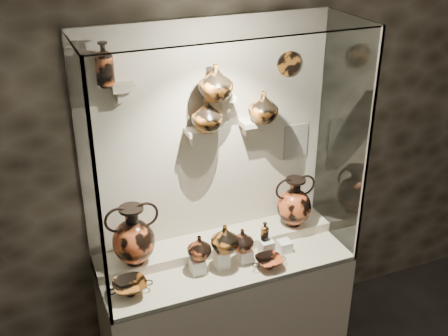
{
  "coord_description": "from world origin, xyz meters",
  "views": [
    {
      "loc": [
        -1.2,
        -0.7,
        3.08
      ],
      "look_at": [
        0.03,
        2.28,
        1.48
      ],
      "focal_mm": 45.0,
      "sensor_mm": 36.0,
      "label": 1
    }
  ],
  "objects_px": {
    "lekythos_small": "(265,230)",
    "ovoid_vase_a": "(207,115)",
    "lekythos_tall": "(104,62)",
    "jug_c": "(242,240)",
    "kylix_right": "(269,261)",
    "jug_b": "(225,238)",
    "ovoid_vase_b": "(216,82)",
    "jug_a": "(199,247)",
    "kylix_left": "(130,287)",
    "amphora_right": "(294,202)",
    "ovoid_vase_c": "(263,107)",
    "amphora_left": "(133,235)"
  },
  "relations": [
    {
      "from": "kylix_right",
      "to": "ovoid_vase_b",
      "type": "distance_m",
      "value": 1.23
    },
    {
      "from": "jug_a",
      "to": "kylix_left",
      "type": "xyz_separation_m",
      "value": [
        -0.48,
        -0.06,
        -0.13
      ]
    },
    {
      "from": "ovoid_vase_a",
      "to": "ovoid_vase_c",
      "type": "relative_size",
      "value": 1.01
    },
    {
      "from": "jug_b",
      "to": "ovoid_vase_b",
      "type": "height_order",
      "value": "ovoid_vase_b"
    },
    {
      "from": "amphora_right",
      "to": "jug_b",
      "type": "distance_m",
      "value": 0.66
    },
    {
      "from": "amphora_right",
      "to": "ovoid_vase_c",
      "type": "xyz_separation_m",
      "value": [
        -0.25,
        0.05,
        0.73
      ]
    },
    {
      "from": "lekythos_small",
      "to": "amphora_right",
      "type": "bearing_deg",
      "value": 35.97
    },
    {
      "from": "amphora_right",
      "to": "kylix_left",
      "type": "xyz_separation_m",
      "value": [
        -1.27,
        -0.24,
        -0.2
      ]
    },
    {
      "from": "amphora_left",
      "to": "ovoid_vase_a",
      "type": "relative_size",
      "value": 1.98
    },
    {
      "from": "lekythos_tall",
      "to": "ovoid_vase_a",
      "type": "relative_size",
      "value": 1.37
    },
    {
      "from": "ovoid_vase_c",
      "to": "jug_a",
      "type": "bearing_deg",
      "value": -145.66
    },
    {
      "from": "lekythos_tall",
      "to": "jug_c",
      "type": "bearing_deg",
      "value": 1.49
    },
    {
      "from": "jug_c",
      "to": "kylix_left",
      "type": "height_order",
      "value": "jug_c"
    },
    {
      "from": "lekythos_tall",
      "to": "lekythos_small",
      "type": "bearing_deg",
      "value": 5.88
    },
    {
      "from": "amphora_right",
      "to": "ovoid_vase_a",
      "type": "distance_m",
      "value": 0.98
    },
    {
      "from": "jug_b",
      "to": "ovoid_vase_b",
      "type": "relative_size",
      "value": 0.86
    },
    {
      "from": "lekythos_small",
      "to": "ovoid_vase_a",
      "type": "height_order",
      "value": "ovoid_vase_a"
    },
    {
      "from": "lekythos_small",
      "to": "ovoid_vase_a",
      "type": "bearing_deg",
      "value": 151.83
    },
    {
      "from": "jug_a",
      "to": "kylix_left",
      "type": "relative_size",
      "value": 0.61
    },
    {
      "from": "amphora_right",
      "to": "jug_b",
      "type": "xyz_separation_m",
      "value": [
        -0.62,
        -0.21,
        -0.03
      ]
    },
    {
      "from": "kylix_right",
      "to": "jug_c",
      "type": "bearing_deg",
      "value": 138.41
    },
    {
      "from": "lekythos_tall",
      "to": "ovoid_vase_c",
      "type": "xyz_separation_m",
      "value": [
        0.99,
        -0.04,
        -0.39
      ]
    },
    {
      "from": "kylix_left",
      "to": "ovoid_vase_b",
      "type": "height_order",
      "value": "ovoid_vase_b"
    },
    {
      "from": "amphora_right",
      "to": "jug_b",
      "type": "bearing_deg",
      "value": -175.43
    },
    {
      "from": "kylix_left",
      "to": "ovoid_vase_c",
      "type": "relative_size",
      "value": 1.33
    },
    {
      "from": "jug_a",
      "to": "jug_c",
      "type": "height_order",
      "value": "jug_a"
    },
    {
      "from": "jug_b",
      "to": "lekythos_small",
      "type": "height_order",
      "value": "jug_b"
    },
    {
      "from": "amphora_right",
      "to": "kylix_right",
      "type": "height_order",
      "value": "amphora_right"
    },
    {
      "from": "jug_a",
      "to": "lekythos_tall",
      "type": "relative_size",
      "value": 0.58
    },
    {
      "from": "kylix_right",
      "to": "lekythos_small",
      "type": "bearing_deg",
      "value": 78.9
    },
    {
      "from": "ovoid_vase_c",
      "to": "amphora_right",
      "type": "bearing_deg",
      "value": 0.31
    },
    {
      "from": "jug_b",
      "to": "lekythos_tall",
      "type": "relative_size",
      "value": 0.68
    },
    {
      "from": "amphora_left",
      "to": "kylix_left",
      "type": "height_order",
      "value": "amphora_left"
    },
    {
      "from": "amphora_right",
      "to": "ovoid_vase_a",
      "type": "xyz_separation_m",
      "value": [
        -0.64,
        0.05,
        0.74
      ]
    },
    {
      "from": "amphora_left",
      "to": "jug_a",
      "type": "distance_m",
      "value": 0.43
    },
    {
      "from": "kylix_left",
      "to": "jug_b",
      "type": "bearing_deg",
      "value": -1.43
    },
    {
      "from": "jug_b",
      "to": "kylix_right",
      "type": "relative_size",
      "value": 0.84
    },
    {
      "from": "lekythos_tall",
      "to": "ovoid_vase_c",
      "type": "distance_m",
      "value": 1.06
    },
    {
      "from": "jug_b",
      "to": "lekythos_tall",
      "type": "xyz_separation_m",
      "value": [
        -0.61,
        0.3,
        1.15
      ]
    },
    {
      "from": "jug_a",
      "to": "kylix_right",
      "type": "distance_m",
      "value": 0.48
    },
    {
      "from": "amphora_right",
      "to": "ovoid_vase_c",
      "type": "bearing_deg",
      "value": 154.85
    },
    {
      "from": "lekythos_tall",
      "to": "jug_b",
      "type": "bearing_deg",
      "value": -3.74
    },
    {
      "from": "amphora_right",
      "to": "ovoid_vase_a",
      "type": "bearing_deg",
      "value": 161.91
    },
    {
      "from": "jug_a",
      "to": "lekythos_small",
      "type": "relative_size",
      "value": 1.09
    },
    {
      "from": "amphora_left",
      "to": "ovoid_vase_c",
      "type": "relative_size",
      "value": 2.01
    },
    {
      "from": "jug_b",
      "to": "kylix_right",
      "type": "distance_m",
      "value": 0.35
    },
    {
      "from": "amphora_left",
      "to": "lekythos_small",
      "type": "height_order",
      "value": "amphora_left"
    },
    {
      "from": "amphora_left",
      "to": "lekythos_small",
      "type": "distance_m",
      "value": 0.88
    },
    {
      "from": "jug_b",
      "to": "lekythos_tall",
      "type": "bearing_deg",
      "value": 135.68
    },
    {
      "from": "jug_c",
      "to": "ovoid_vase_c",
      "type": "bearing_deg",
      "value": 66.6
    }
  ]
}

